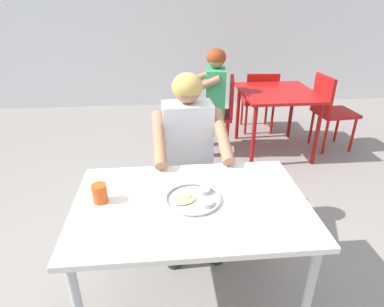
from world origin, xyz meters
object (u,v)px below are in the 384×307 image
(table_foreground, at_px, (191,214))
(chair_foreground, at_px, (186,164))
(chair_red_right, at_px, (330,108))
(chair_red_far, at_px, (259,98))
(table_background_red, at_px, (277,99))
(drinking_cup, at_px, (100,193))
(patron_background, at_px, (206,94))
(chair_red_left, at_px, (221,110))
(diner_foreground, at_px, (189,149))
(thali_tray, at_px, (194,199))

(table_foreground, height_order, chair_foreground, chair_foreground)
(chair_red_right, xyz_separation_m, chair_red_far, (-0.66, 0.59, -0.04))
(table_background_red, relative_size, chair_red_far, 1.08)
(drinking_cup, distance_m, table_background_red, 2.56)
(chair_red_right, bearing_deg, chair_foreground, -145.67)
(chair_red_right, bearing_deg, chair_red_far, 138.31)
(chair_foreground, height_order, patron_background, patron_background)
(table_foreground, xyz_separation_m, chair_foreground, (0.04, 0.85, -0.16))
(chair_foreground, distance_m, patron_background, 1.26)
(table_background_red, xyz_separation_m, chair_red_far, (-0.02, 0.59, -0.16))
(chair_red_left, bearing_deg, diner_foreground, -108.66)
(patron_background, bearing_deg, chair_red_far, 36.79)
(drinking_cup, xyz_separation_m, patron_background, (0.81, 2.00, -0.08))
(chair_red_left, xyz_separation_m, chair_red_right, (1.26, -0.02, -0.01))
(thali_tray, xyz_separation_m, drinking_cup, (-0.47, 0.04, 0.04))
(chair_foreground, height_order, chair_red_right, chair_red_right)
(chair_red_right, bearing_deg, patron_background, 179.75)
(thali_tray, xyz_separation_m, chair_red_far, (1.11, 2.62, -0.28))
(table_background_red, height_order, chair_red_far, chair_red_far)
(table_foreground, relative_size, chair_red_far, 1.49)
(table_foreground, height_order, patron_background, patron_background)
(chair_foreground, distance_m, chair_red_far, 2.09)
(chair_foreground, relative_size, chair_red_left, 0.99)
(table_foreground, height_order, diner_foreground, diner_foreground)
(table_background_red, xyz_separation_m, patron_background, (-0.79, 0.01, 0.08))
(table_foreground, bearing_deg, chair_foreground, 87.50)
(drinking_cup, bearing_deg, diner_foreground, 49.35)
(drinking_cup, bearing_deg, chair_red_far, 58.46)
(thali_tray, distance_m, table_background_red, 2.32)
(chair_foreground, distance_m, chair_red_right, 2.11)
(thali_tray, xyz_separation_m, patron_background, (0.34, 2.04, -0.04))
(chair_red_far, bearing_deg, chair_foreground, -121.49)
(drinking_cup, xyz_separation_m, chair_red_far, (1.58, 2.58, -0.32))
(chair_foreground, bearing_deg, drinking_cup, -121.65)
(diner_foreground, bearing_deg, drinking_cup, -130.65)
(chair_red_left, distance_m, patron_background, 0.26)
(table_background_red, bearing_deg, drinking_cup, -128.84)
(chair_red_left, bearing_deg, drinking_cup, -116.06)
(chair_foreground, bearing_deg, diner_foreground, -88.11)
(diner_foreground, bearing_deg, chair_red_far, 61.54)
(table_foreground, relative_size, thali_tray, 4.11)
(table_background_red, distance_m, chair_red_left, 0.63)
(diner_foreground, bearing_deg, table_background_red, 51.94)
(table_foreground, height_order, chair_red_left, chair_red_left)
(drinking_cup, height_order, patron_background, patron_background)
(chair_red_right, bearing_deg, thali_tray, -131.04)
(table_foreground, bearing_deg, chair_red_far, 66.79)
(drinking_cup, bearing_deg, chair_red_right, 41.68)
(diner_foreground, xyz_separation_m, chair_red_far, (1.08, 2.00, -0.26))
(diner_foreground, height_order, chair_red_left, diner_foreground)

